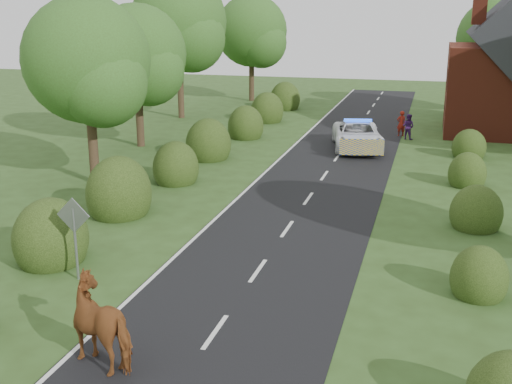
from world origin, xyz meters
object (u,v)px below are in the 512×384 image
(police_van, at_px, (357,135))
(pedestrian_red, at_px, (401,124))
(cow, at_px, (107,328))
(pedestrian_purple, at_px, (408,127))
(road_sign, at_px, (74,227))

(police_van, distance_m, pedestrian_red, 5.04)
(cow, bearing_deg, pedestrian_purple, -172.77)
(road_sign, height_order, pedestrian_purple, road_sign)
(cow, height_order, police_van, police_van)
(police_van, distance_m, pedestrian_purple, 4.52)
(pedestrian_red, bearing_deg, pedestrian_purple, 90.22)
(cow, distance_m, police_van, 24.63)
(police_van, xyz_separation_m, pedestrian_purple, (2.66, 3.65, -0.01))
(cow, xyz_separation_m, pedestrian_red, (4.83, 29.03, -0.04))
(cow, distance_m, pedestrian_red, 29.43)
(road_sign, bearing_deg, pedestrian_red, 72.50)
(pedestrian_red, relative_size, pedestrian_purple, 1.02)
(road_sign, distance_m, pedestrian_red, 26.36)
(road_sign, distance_m, pedestrian_purple, 25.67)
(police_van, xyz_separation_m, pedestrian_red, (2.18, 4.54, 0.01))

